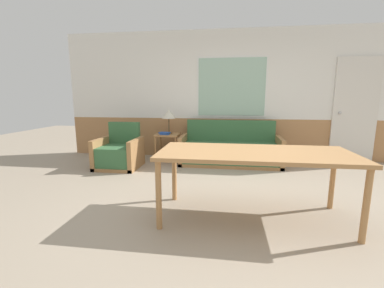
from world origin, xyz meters
The scene contains 9 objects.
ground_plane centered at (0.00, 0.00, 0.00)m, with size 16.00×16.00×0.00m, color gray.
wall_back centered at (0.00, 2.63, 1.36)m, with size 7.20×0.09×2.70m.
couch centered at (0.03, 2.07, 0.26)m, with size 1.97×0.77×0.85m.
armchair centered at (-2.05, 1.52, 0.26)m, with size 0.78×0.74×0.84m.
side_table centered at (-1.25, 2.14, 0.46)m, with size 0.48×0.48×0.57m.
table_lamp centered at (-1.24, 2.22, 0.97)m, with size 0.30×0.30×0.50m.
book_stack centered at (-1.29, 2.06, 0.59)m, with size 0.24×0.19×0.05m.
dining_table centered at (0.27, -0.26, 0.69)m, with size 2.04×0.88×0.75m.
entry_door centered at (2.49, 2.57, 1.05)m, with size 0.84×0.09×2.10m.
Camera 1 is at (-0.02, -2.99, 1.33)m, focal length 24.00 mm.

